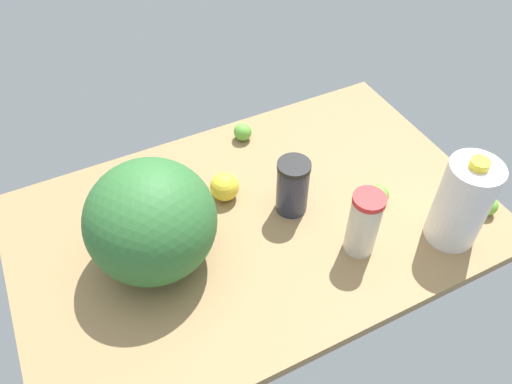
% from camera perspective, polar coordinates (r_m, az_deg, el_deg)
% --- Properties ---
extents(countertop, '(1.20, 0.76, 0.03)m').
position_cam_1_polar(countertop, '(1.29, 0.00, -3.51)').
color(countertop, '#94744A').
rests_on(countertop, ground).
extents(milk_jug, '(0.12, 0.12, 0.25)m').
position_cam_1_polar(milk_jug, '(1.25, 22.51, -1.13)').
color(milk_jug, white).
rests_on(milk_jug, countertop).
extents(watermelon, '(0.29, 0.29, 0.27)m').
position_cam_1_polar(watermelon, '(1.12, -11.91, -3.27)').
color(watermelon, '#306B32').
rests_on(watermelon, countertop).
extents(tumbler_cup, '(0.08, 0.08, 0.18)m').
position_cam_1_polar(tumbler_cup, '(1.18, 12.19, -3.53)').
color(tumbler_cup, beige).
rests_on(tumbler_cup, countertop).
extents(shaker_bottle, '(0.08, 0.08, 0.16)m').
position_cam_1_polar(shaker_bottle, '(1.25, 4.20, 0.62)').
color(shaker_bottle, '#2A2C3D').
rests_on(shaker_bottle, countertop).
extents(lime_by_jug, '(0.06, 0.06, 0.06)m').
position_cam_1_polar(lime_by_jug, '(1.33, 13.80, -0.31)').
color(lime_by_jug, '#6CA93C').
rests_on(lime_by_jug, countertop).
extents(lime_far_back, '(0.05, 0.05, 0.05)m').
position_cam_1_polar(lime_far_back, '(1.40, 24.95, -1.42)').
color(lime_far_back, '#69B132').
rests_on(lime_far_back, countertop).
extents(lime_near_front, '(0.05, 0.05, 0.05)m').
position_cam_1_polar(lime_near_front, '(1.48, -1.53, 6.89)').
color(lime_near_front, '#62A93B').
rests_on(lime_near_front, countertop).
extents(lemon_beside_bowl, '(0.08, 0.08, 0.08)m').
position_cam_1_polar(lemon_beside_bowl, '(1.30, -3.61, 0.61)').
color(lemon_beside_bowl, yellow).
rests_on(lemon_beside_bowl, countertop).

